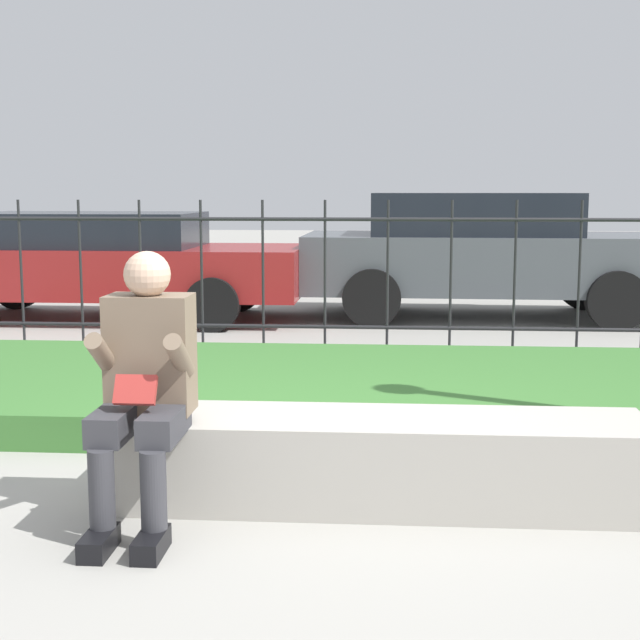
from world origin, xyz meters
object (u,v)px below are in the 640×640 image
(car_parked_center, at_px, (483,252))
(stone_bench, at_px, (379,466))
(person_seated_reader, at_px, (145,379))
(car_parked_left, at_px, (101,262))

(car_parked_center, bearing_deg, stone_bench, -99.21)
(person_seated_reader, bearing_deg, car_parked_center, 71.98)
(stone_bench, relative_size, car_parked_left, 0.55)
(stone_bench, height_order, car_parked_center, car_parked_center)
(car_parked_left, bearing_deg, car_parked_center, 6.21)
(person_seated_reader, bearing_deg, stone_bench, 16.79)
(stone_bench, distance_m, person_seated_reader, 1.19)
(car_parked_center, distance_m, car_parked_left, 4.47)
(stone_bench, bearing_deg, car_parked_left, 118.58)
(person_seated_reader, relative_size, car_parked_center, 0.29)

